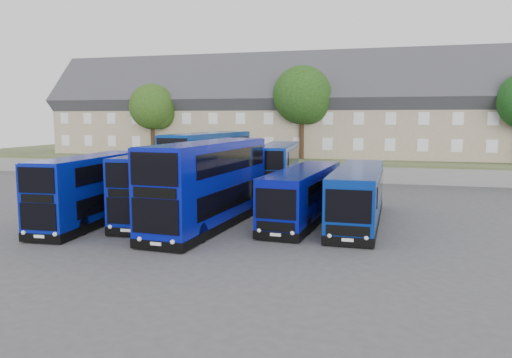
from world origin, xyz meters
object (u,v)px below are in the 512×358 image
at_px(tree_west, 154,109).
at_px(tree_mid, 304,97).
at_px(dd_front_left, 91,191).
at_px(dd_front_mid, 161,187).
at_px(coach_east_a, 303,195).

bearing_deg(tree_west, tree_mid, 1.79).
distance_m(dd_front_left, dd_front_mid, 4.01).
distance_m(dd_front_mid, coach_east_a, 8.57).
relative_size(dd_front_mid, tree_mid, 1.11).
bearing_deg(dd_front_left, tree_mid, 68.15).
distance_m(coach_east_a, tree_west, 28.41).
height_order(coach_east_a, tree_west, tree_west).
height_order(dd_front_left, tree_west, tree_west).
bearing_deg(tree_mid, coach_east_a, -80.13).
bearing_deg(tree_mid, tree_west, -178.21).
distance_m(coach_east_a, tree_mid, 21.69).
height_order(coach_east_a, tree_mid, tree_mid).
xyz_separation_m(coach_east_a, tree_west, (-19.54, 19.87, 5.54)).
height_order(dd_front_left, tree_mid, tree_mid).
bearing_deg(tree_mid, dd_front_mid, -102.38).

